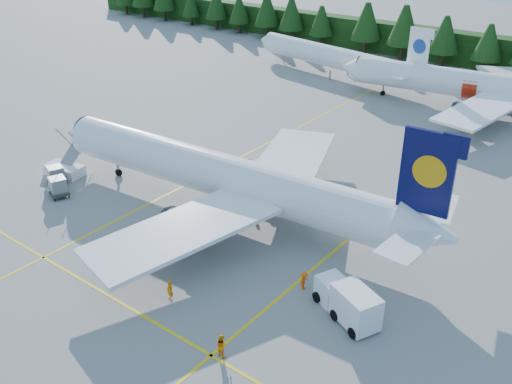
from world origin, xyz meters
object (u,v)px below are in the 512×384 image
Objects in this scene: airliner_red at (467,85)px; airstairs at (66,167)px; service_truck at (347,300)px; airliner_navy at (212,173)px.

airstairs is at bearing -126.75° from airliner_red.
airliner_red is 6.36× the size of airstairs.
airstairs is at bearing -159.32° from service_truck.
airstairs is (-18.79, -4.27, -3.03)m from airliner_navy.
airliner_red is at bearing 51.27° from airstairs.
airliner_red reaches higher than airstairs.
service_truck is (10.02, -53.38, -2.23)m from airliner_red.
airliner_red is 6.60× the size of service_truck.
airliner_navy reaches higher than airliner_red.
airliner_red reaches higher than service_truck.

